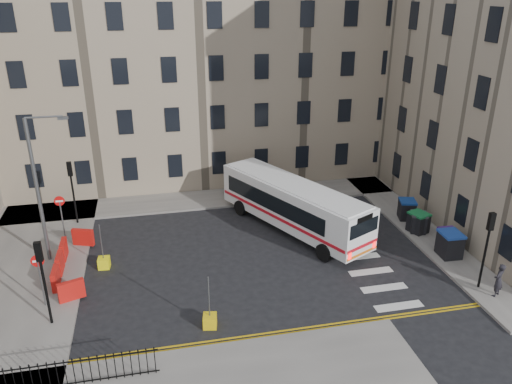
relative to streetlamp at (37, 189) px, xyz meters
name	(u,v)px	position (x,y,z in m)	size (l,w,h in m)	color
ground	(285,254)	(13.00, -2.00, -4.34)	(120.00, 120.00, 0.00)	black
pavement_north	(170,203)	(7.00, 6.60, -4.26)	(36.00, 3.20, 0.15)	slate
pavement_east	(397,210)	(22.00, 2.00, -4.26)	(2.40, 26.00, 0.15)	slate
pavement_west	(27,271)	(-1.00, -1.00, -4.26)	(6.00, 22.00, 0.15)	slate
terrace_north	(144,65)	(6.00, 13.50, 4.28)	(38.30, 10.80, 17.20)	gray
traffic_light_east	(488,239)	(21.60, -7.50, -1.47)	(0.28, 0.22, 4.10)	black
traffic_light_nw	(72,183)	(1.00, 4.50, -1.47)	(0.28, 0.22, 4.10)	black
traffic_light_sw	(42,271)	(1.00, -6.00, -1.47)	(0.28, 0.22, 4.10)	black
streetlamp	(37,189)	(0.00, 0.00, 0.00)	(0.50, 0.22, 8.14)	#595B5E
no_entry_north	(61,208)	(0.50, 2.50, -2.26)	(0.60, 0.08, 3.00)	#595B5E
no_entry_south	(39,270)	(0.50, -4.50, -2.26)	(0.60, 0.08, 3.00)	#595B5E
roadworks_barriers	(67,262)	(1.16, -1.50, -3.69)	(1.66, 6.26, 1.00)	red
iron_railings	(53,375)	(1.75, -10.20, -3.59)	(7.80, 0.04, 1.20)	black
bus	(293,204)	(14.27, 0.96, -2.59)	(7.22, 11.07, 3.03)	white
wheelie_bin_a	(450,244)	(21.86, -4.35, -3.47)	(1.18, 1.34, 1.43)	black
wheelie_bin_b	(448,240)	(22.18, -3.70, -3.57)	(1.01, 1.15, 1.23)	black
wheelie_bin_c	(418,222)	(21.65, -1.27, -3.56)	(1.30, 1.39, 1.25)	black
wheelie_bin_d	(418,222)	(21.68, -1.21, -3.58)	(1.30, 1.38, 1.21)	black
wheelie_bin_e	(407,209)	(21.87, 0.60, -3.54)	(1.28, 1.38, 1.27)	black
pedestrian	(499,280)	(21.94, -8.36, -3.31)	(0.64, 0.42, 1.75)	black
bollard_yellow	(104,263)	(3.00, -1.34, -4.04)	(0.60, 0.60, 0.60)	#FCF20E
bollard_chevron	(210,321)	(7.97, -7.59, -4.04)	(0.60, 0.60, 0.60)	yellow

